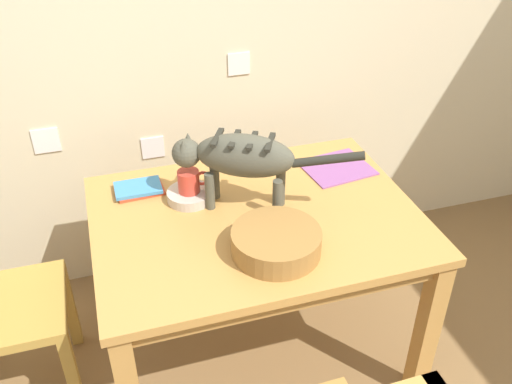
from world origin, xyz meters
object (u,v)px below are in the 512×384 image
Objects in this scene: dining_table at (256,233)px; wicker_basket at (276,242)px; cat at (239,158)px; magazine at (337,168)px; saucer_bowl at (190,195)px; coffee_mug at (190,181)px; book_stack at (139,189)px.

wicker_basket is at bearing -89.73° from dining_table.
cat reaches higher than wicker_basket.
wicker_basket is (-0.42, -0.45, 0.04)m from magazine.
cat is 2.33× the size of magazine.
magazine is at bearing 46.59° from wicker_basket.
saucer_bowl reaches higher than dining_table.
magazine is (0.63, 0.05, -0.08)m from coffee_mug.
cat is 5.03× the size of coffee_mug.
book_stack is (-0.82, 0.06, 0.01)m from magazine.
cat reaches higher than saucer_bowl.
wicker_basket is at bearing -61.36° from saucer_bowl.
cat is at bearing -27.89° from saucer_bowl.
magazine is 0.61m from wicker_basket.
coffee_mug is at bearing -31.63° from book_stack.
saucer_bowl is at bearing 141.89° from dining_table.
cat is 0.35m from wicker_basket.
coffee_mug is at bearing 118.22° from wicker_basket.
magazine is (0.46, 0.14, -0.21)m from cat.
cat is at bearing -30.10° from book_stack.
dining_table is at bearing -124.32° from cat.
book_stack is (-0.40, 0.28, 0.10)m from dining_table.
magazine is at bearing 4.48° from coffee_mug.
dining_table is 0.31m from cat.
coffee_mug is at bearing 0.00° from saucer_bowl.
wicker_basket is (0.22, -0.40, 0.02)m from saucer_bowl.
book_stack reaches higher than dining_table.
magazine is 0.82m from book_stack.
magazine is at bearing -45.02° from cat.
saucer_bowl is at bearing -32.15° from book_stack.
saucer_bowl is at bearing 176.90° from magazine.
dining_table is 6.88× the size of saucer_bowl.
dining_table is 4.44× the size of magazine.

